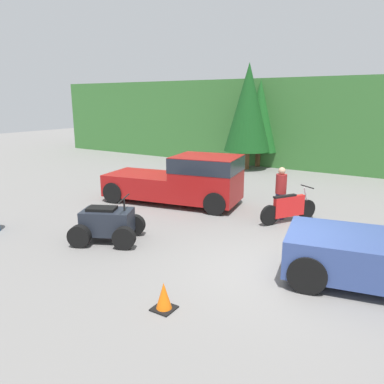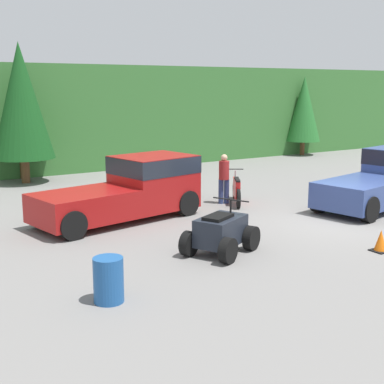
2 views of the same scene
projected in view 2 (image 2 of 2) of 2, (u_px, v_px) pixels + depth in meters
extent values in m
plane|color=slate|center=(334.00, 223.00, 16.17)|extent=(80.00, 80.00, 0.00)
cube|color=#387033|center=(116.00, 115.00, 29.01)|extent=(44.00, 6.00, 5.07)
cylinder|color=brown|center=(26.00, 171.00, 22.76)|extent=(0.35, 0.35, 1.05)
cone|color=#144719|center=(21.00, 101.00, 22.19)|extent=(2.58, 2.58, 4.81)
cylinder|color=brown|center=(23.00, 168.00, 23.87)|extent=(0.30, 0.30, 0.90)
cone|color=#19561E|center=(20.00, 112.00, 23.38)|extent=(2.21, 2.21, 4.12)
cylinder|color=brown|center=(302.00, 148.00, 32.08)|extent=(0.28, 0.28, 0.84)
cone|color=#236628|center=(304.00, 109.00, 31.63)|extent=(2.04, 2.04, 3.80)
cube|color=maroon|center=(154.00, 182.00, 17.11)|extent=(2.65, 2.32, 1.67)
cube|color=#1E232D|center=(154.00, 165.00, 17.00)|extent=(2.67, 2.35, 0.53)
cube|color=maroon|center=(84.00, 206.00, 15.48)|extent=(3.15, 2.42, 0.83)
cylinder|color=black|center=(153.00, 195.00, 18.30)|extent=(0.85, 0.42, 0.81)
cylinder|color=black|center=(187.00, 203.00, 17.02)|extent=(0.85, 0.42, 0.81)
cylinder|color=black|center=(41.00, 214.00, 15.57)|extent=(0.85, 0.42, 0.81)
cylinder|color=black|center=(72.00, 225.00, 14.29)|extent=(0.85, 0.42, 0.81)
cube|color=#334784|center=(362.00, 193.00, 17.44)|extent=(3.50, 2.52, 0.83)
cylinder|color=black|center=(320.00, 200.00, 17.40)|extent=(0.85, 0.43, 0.81)
cylinder|color=black|center=(369.00, 209.00, 16.14)|extent=(0.85, 0.43, 0.81)
cylinder|color=black|center=(235.00, 190.00, 19.52)|extent=(0.43, 0.61, 0.66)
cylinder|color=black|center=(239.00, 199.00, 18.02)|extent=(0.43, 0.61, 0.66)
cube|color=red|center=(237.00, 189.00, 18.73)|extent=(0.74, 1.07, 0.66)
cylinder|color=#B7B7BC|center=(235.00, 180.00, 19.39)|extent=(0.19, 0.27, 0.76)
cylinder|color=black|center=(235.00, 169.00, 19.32)|extent=(0.53, 0.34, 0.04)
cube|color=black|center=(237.00, 179.00, 18.47)|extent=(0.56, 0.79, 0.06)
cylinder|color=black|center=(214.00, 232.00, 13.98)|extent=(0.65, 0.47, 0.62)
cylinder|color=black|center=(251.00, 238.00, 13.42)|extent=(0.65, 0.47, 0.62)
cylinder|color=black|center=(189.00, 244.00, 12.95)|extent=(0.65, 0.47, 0.62)
cylinder|color=black|center=(228.00, 251.00, 12.39)|extent=(0.65, 0.47, 0.62)
cube|color=#1E232D|center=(221.00, 231.00, 13.14)|extent=(1.59, 1.34, 0.68)
cylinder|color=black|center=(231.00, 206.00, 13.46)|extent=(0.07, 0.07, 0.35)
cylinder|color=black|center=(231.00, 200.00, 13.42)|extent=(0.48, 0.92, 0.04)
cube|color=black|center=(218.00, 217.00, 12.94)|extent=(0.92, 0.77, 0.08)
cylinder|color=navy|center=(221.00, 191.00, 18.73)|extent=(0.24, 0.24, 0.86)
cylinder|color=navy|center=(227.00, 191.00, 18.76)|extent=(0.24, 0.24, 0.86)
cylinder|color=maroon|center=(224.00, 170.00, 18.60)|extent=(0.47, 0.47, 0.65)
sphere|color=tan|center=(224.00, 158.00, 18.51)|extent=(0.31, 0.31, 0.23)
cube|color=black|center=(380.00, 251.00, 13.36)|extent=(0.42, 0.42, 0.03)
cone|color=orange|center=(381.00, 241.00, 13.31)|extent=(0.32, 0.32, 0.55)
cylinder|color=#1E5193|center=(108.00, 280.00, 10.15)|extent=(0.58, 0.58, 0.88)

